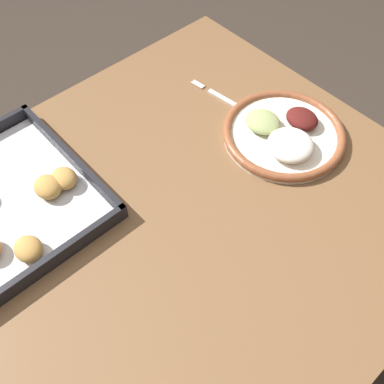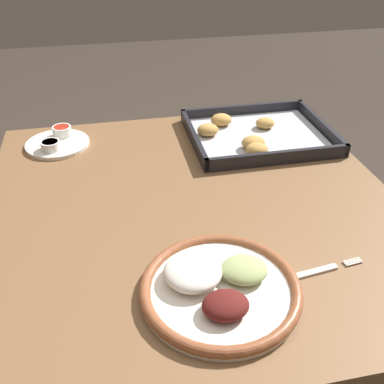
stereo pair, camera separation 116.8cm
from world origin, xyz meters
TOP-DOWN VIEW (x-y plane):
  - ground_plane at (0.00, 0.00)m, footprint 8.00×8.00m
  - dining_table at (0.00, 0.00)m, footprint 0.90×0.92m
  - dinner_plate at (-0.01, -0.27)m, footprint 0.27×0.27m
  - fork at (0.15, -0.26)m, footprint 0.20×0.04m
  - baking_tray at (0.23, 0.27)m, footprint 0.38×0.31m

SIDE VIEW (x-z plane):
  - ground_plane at x=0.00m, z-range 0.00..0.00m
  - dining_table at x=0.00m, z-range 0.24..0.95m
  - fork at x=0.15m, z-range 0.71..0.72m
  - baking_tray at x=0.23m, z-range 0.71..0.75m
  - dinner_plate at x=-0.01m, z-range 0.70..0.75m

